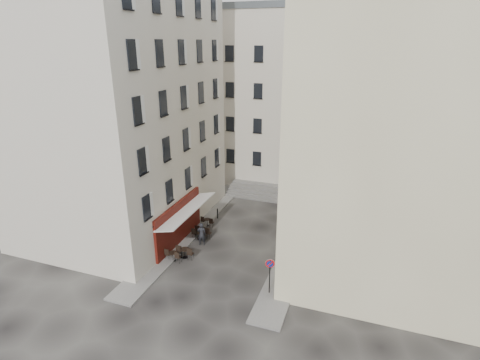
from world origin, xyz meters
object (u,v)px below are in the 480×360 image
at_px(bistro_table_b, 185,252).
at_px(pedestrian, 202,234).
at_px(bistro_table_a, 173,255).
at_px(no_parking_sign, 270,270).

height_order(bistro_table_b, pedestrian, pedestrian).
bearing_deg(bistro_table_b, bistro_table_a, -134.81).
relative_size(bistro_table_b, pedestrian, 0.72).
relative_size(bistro_table_a, bistro_table_b, 0.93).
distance_m(no_parking_sign, bistro_table_b, 7.40).
height_order(bistro_table_a, bistro_table_b, bistro_table_b).
bearing_deg(pedestrian, bistro_table_b, 61.77).
relative_size(bistro_table_a, pedestrian, 0.67).
bearing_deg(bistro_table_a, bistro_table_b, 45.19).
xyz_separation_m(bistro_table_a, bistro_table_b, (0.64, 0.65, 0.04)).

